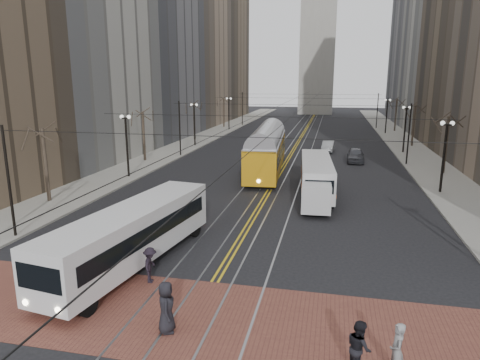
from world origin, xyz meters
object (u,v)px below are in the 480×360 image
at_px(transit_bus, 133,237).
at_px(pedestrian_b, 397,351).
at_px(sedan_silver, 328,146).
at_px(pedestrian_a, 166,307).
at_px(cargo_van, 316,194).
at_px(rear_bus, 316,177).
at_px(pedestrian_c, 359,347).
at_px(pedestrian_d, 150,265).
at_px(streetcar, 267,154).
at_px(sedan_grey, 356,155).

bearing_deg(transit_bus, pedestrian_b, -18.68).
bearing_deg(sedan_silver, pedestrian_a, -92.68).
bearing_deg(pedestrian_a, sedan_silver, -26.26).
distance_m(cargo_van, pedestrian_b, 17.66).
relative_size(transit_bus, rear_bus, 1.10).
distance_m(pedestrian_c, pedestrian_d, 9.97).
relative_size(streetcar, pedestrian_c, 8.48).
bearing_deg(pedestrian_c, pedestrian_a, 60.31).
height_order(pedestrian_a, pedestrian_d, pedestrian_a).
relative_size(streetcar, rear_bus, 1.45).
height_order(streetcar, pedestrian_b, streetcar).
bearing_deg(pedestrian_d, pedestrian_c, -126.79).
bearing_deg(cargo_van, pedestrian_c, -86.06).
bearing_deg(cargo_van, pedestrian_a, -108.54).
bearing_deg(sedan_grey, pedestrian_b, -89.02).
bearing_deg(pedestrian_a, streetcar, -18.01).
distance_m(streetcar, rear_bus, 8.87).
relative_size(pedestrian_a, pedestrian_c, 1.07).
bearing_deg(streetcar, pedestrian_d, -97.40).
distance_m(transit_bus, sedan_grey, 32.98).
relative_size(sedan_silver, pedestrian_d, 2.44).
bearing_deg(pedestrian_d, cargo_van, -38.09).
relative_size(streetcar, cargo_van, 3.07).
height_order(rear_bus, sedan_grey, rear_bus).
height_order(pedestrian_c, pedestrian_d, pedestrian_c).
xyz_separation_m(sedan_grey, sedan_silver, (-3.14, 6.62, -0.11)).
distance_m(streetcar, pedestrian_a, 28.30).
xyz_separation_m(transit_bus, pedestrian_c, (10.50, -6.02, -0.54)).
relative_size(transit_bus, pedestrian_d, 7.08).
bearing_deg(pedestrian_c, transit_bus, 38.10).
height_order(streetcar, rear_bus, streetcar).
bearing_deg(cargo_van, streetcar, 111.60).
xyz_separation_m(cargo_van, pedestrian_c, (2.07, -17.42, -0.19)).
xyz_separation_m(rear_bus, pedestrian_c, (2.25, -21.97, -0.46)).
bearing_deg(sedan_silver, rear_bus, -87.53).
relative_size(sedan_grey, pedestrian_a, 2.34).
bearing_deg(cargo_van, sedan_grey, 76.65).
distance_m(streetcar, cargo_van, 12.94).
xyz_separation_m(streetcar, cargo_van, (5.34, -11.76, -0.71)).
bearing_deg(transit_bus, sedan_grey, 77.12).
height_order(cargo_van, pedestrian_a, cargo_van).
xyz_separation_m(transit_bus, streetcar, (3.10, 23.16, 0.36)).
bearing_deg(pedestrian_a, pedestrian_b, -115.58).
bearing_deg(pedestrian_a, transit_bus, 17.08).
bearing_deg(pedestrian_b, cargo_van, -170.68).
distance_m(rear_bus, sedan_silver, 21.40).
relative_size(transit_bus, sedan_grey, 2.57).
relative_size(sedan_grey, pedestrian_d, 2.76).
bearing_deg(streetcar, pedestrian_c, -79.67).
relative_size(cargo_van, pedestrian_b, 2.74).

